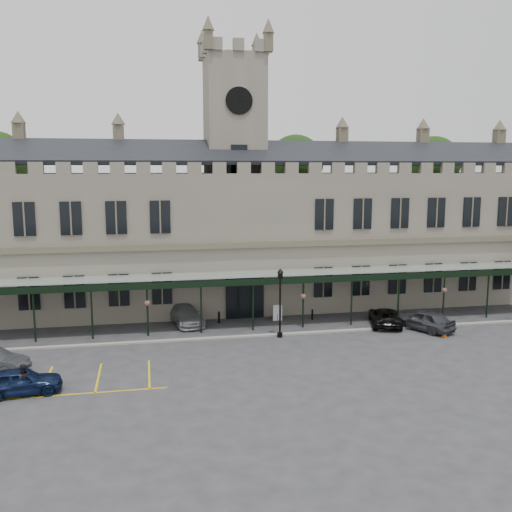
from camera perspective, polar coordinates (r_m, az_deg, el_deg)
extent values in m
plane|color=#2E2E31|center=(37.83, 1.76, -10.39)|extent=(140.00, 140.00, 0.00)
cube|color=#676055|center=(51.86, -2.11, 1.65)|extent=(60.00, 10.00, 12.00)
cube|color=#4F4939|center=(46.77, -1.13, 1.12)|extent=(60.00, 0.35, 0.50)
cube|color=black|center=(49.02, -1.70, 10.37)|extent=(60.00, 4.77, 2.20)
cube|color=black|center=(53.96, -2.57, 10.22)|extent=(60.00, 4.77, 2.20)
cube|color=black|center=(47.60, -1.13, -4.00)|extent=(3.20, 0.18, 3.80)
cube|color=#676055|center=(51.49, -2.14, 7.18)|extent=(5.00, 5.00, 22.00)
cylinder|color=silver|center=(49.26, -1.71, 15.26)|extent=(2.20, 0.12, 2.20)
cylinder|color=black|center=(49.19, -1.70, 15.27)|extent=(2.30, 0.04, 2.30)
cube|color=black|center=(48.94, -1.68, 9.44)|extent=(1.40, 0.12, 2.80)
cube|color=#8C9E93|center=(45.33, -0.72, -1.81)|extent=(50.00, 4.00, 0.40)
cube|color=black|center=(43.44, -0.25, -2.61)|extent=(50.00, 0.18, 0.50)
cube|color=gray|center=(42.93, 0.13, -7.96)|extent=(60.00, 0.40, 0.12)
cylinder|color=#332314|center=(61.81, -24.10, 2.03)|extent=(0.70, 0.70, 12.00)
cylinder|color=#332314|center=(62.27, 3.90, 2.82)|extent=(0.70, 0.70, 12.00)
sphere|color=black|center=(61.94, 3.97, 9.27)|extent=(6.00, 6.00, 6.00)
cylinder|color=#332314|center=(68.14, 17.04, 2.96)|extent=(0.70, 0.70, 12.00)
sphere|color=black|center=(67.84, 17.30, 8.86)|extent=(6.00, 6.00, 6.00)
cylinder|color=black|center=(42.76, 2.40, -7.89)|extent=(0.40, 0.40, 0.34)
cylinder|color=black|center=(42.22, 2.42, -5.19)|extent=(0.13, 0.13, 4.48)
cube|color=black|center=(41.70, 2.44, -1.98)|extent=(0.31, 0.31, 0.45)
cone|color=black|center=(41.63, 2.45, -1.45)|extent=(0.49, 0.49, 0.34)
cube|color=#E95807|center=(45.08, 18.29, -7.65)|extent=(0.35, 0.35, 0.04)
cone|color=#E95807|center=(45.00, 18.31, -7.28)|extent=(0.40, 0.40, 0.64)
cylinder|color=silver|center=(44.98, 18.31, -7.17)|extent=(0.27, 0.27, 0.09)
cylinder|color=black|center=(47.24, 2.17, -6.14)|extent=(0.07, 0.07, 0.54)
cube|color=silver|center=(47.14, 2.17, -5.70)|extent=(0.76, 0.08, 1.30)
cylinder|color=black|center=(46.46, -3.72, -6.14)|extent=(0.17, 0.17, 0.96)
cylinder|color=black|center=(47.60, 5.65, -5.86)|extent=(0.15, 0.15, 0.87)
imported|color=#0C1837|center=(34.78, -22.49, -11.51)|extent=(4.61, 2.34, 1.50)
imported|color=gray|center=(46.43, -7.05, -5.86)|extent=(3.07, 5.46, 1.49)
imported|color=black|center=(46.96, 12.78, -5.93)|extent=(3.61, 5.37, 1.37)
imported|color=#33353A|center=(46.22, 16.45, -6.14)|extent=(4.00, 5.09, 1.62)
imported|color=black|center=(34.37, -22.27, -11.43)|extent=(1.07, 0.94, 1.85)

